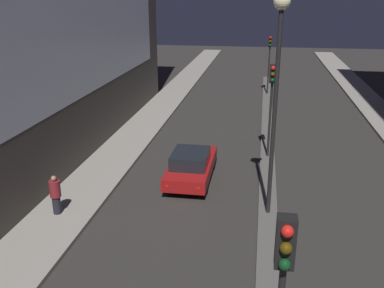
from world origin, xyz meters
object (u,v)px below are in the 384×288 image
object	(u,v)px
traffic_light_far	(270,52)
car_left_lane	(191,165)
traffic_light_near	(282,286)
pedestrian_on_left_sidewalk	(56,194)
traffic_light_mid	(272,90)
street_lamp	(278,64)

from	to	relation	value
traffic_light_far	car_left_lane	distance (m)	18.57
traffic_light_near	pedestrian_on_left_sidewalk	bearing A→B (deg)	136.72
traffic_light_near	traffic_light_far	size ratio (longest dim) A/B	1.00
traffic_light_mid	pedestrian_on_left_sidewalk	world-z (taller)	traffic_light_mid
traffic_light_mid	pedestrian_on_left_sidewalk	size ratio (longest dim) A/B	3.05
traffic_light_near	traffic_light_far	xyz separation A→B (m)	(0.00, 29.77, 0.00)
traffic_light_near	pedestrian_on_left_sidewalk	xyz separation A→B (m)	(-7.98, 7.52, -2.63)
pedestrian_on_left_sidewalk	traffic_light_mid	bearing A→B (deg)	43.45
traffic_light_mid	street_lamp	world-z (taller)	street_lamp
traffic_light_mid	traffic_light_far	distance (m)	14.69
traffic_light_near	car_left_lane	size ratio (longest dim) A/B	1.05
traffic_light_near	traffic_light_mid	bearing A→B (deg)	90.00
street_lamp	car_left_lane	xyz separation A→B (m)	(-3.48, 2.75, -5.12)
traffic_light_mid	car_left_lane	size ratio (longest dim) A/B	1.05
traffic_light_far	pedestrian_on_left_sidewalk	size ratio (longest dim) A/B	3.05
traffic_light_far	pedestrian_on_left_sidewalk	xyz separation A→B (m)	(-7.98, -22.25, -2.63)
traffic_light_mid	traffic_light_far	bearing A→B (deg)	90.00
street_lamp	pedestrian_on_left_sidewalk	world-z (taller)	street_lamp
traffic_light_mid	street_lamp	bearing A→B (deg)	-90.00
traffic_light_near	traffic_light_far	distance (m)	29.77
traffic_light_near	street_lamp	size ratio (longest dim) A/B	0.59
pedestrian_on_left_sidewalk	traffic_light_near	bearing A→B (deg)	-43.28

